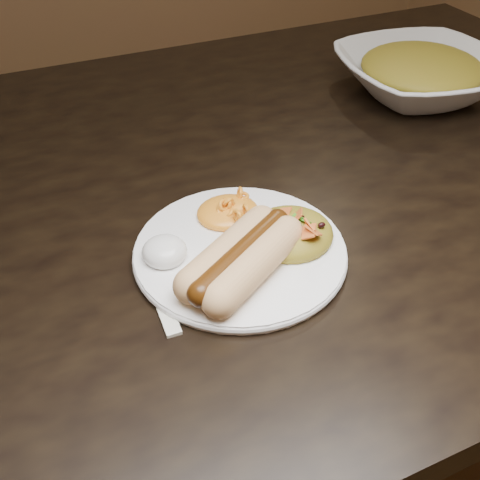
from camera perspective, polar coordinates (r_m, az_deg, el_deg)
name	(u,v)px	position (r m, az deg, el deg)	size (l,w,h in m)	color
floor	(208,470)	(1.31, -3.31, -22.25)	(4.00, 4.00, 0.00)	#523D14
table	(190,234)	(0.80, -5.06, 0.60)	(1.60, 0.90, 0.75)	black
plate	(240,251)	(0.61, 0.00, -1.15)	(0.23, 0.23, 0.01)	white
hotdog	(242,257)	(0.57, 0.18, -1.74)	(0.13, 0.13, 0.04)	#EA9E66
mac_and_cheese	(228,205)	(0.65, -1.25, 3.55)	(0.07, 0.07, 0.03)	orange
sour_cream	(164,247)	(0.59, -7.72, -0.68)	(0.05, 0.05, 0.03)	white
taco_salad	(291,226)	(0.61, 5.15, 1.40)	(0.10, 0.09, 0.04)	#B16B1B
fork	(161,300)	(0.57, -8.03, -6.01)	(0.02, 0.14, 0.00)	white
serving_bowl	(421,75)	(0.99, 17.87, 15.63)	(0.26, 0.26, 0.06)	silver
bowl_filling	(423,65)	(0.99, 18.08, 16.58)	(0.20, 0.20, 0.05)	#B16B1B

